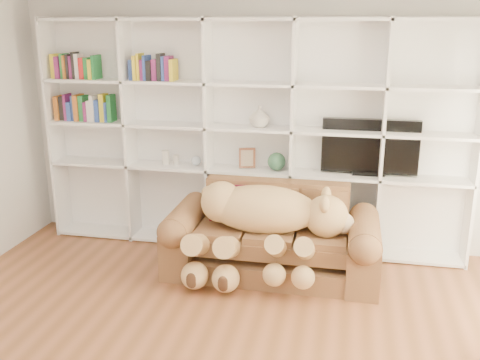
# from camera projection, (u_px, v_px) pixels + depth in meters

# --- Properties ---
(wall_back) EXTENTS (5.00, 0.02, 2.70)m
(wall_back) POSITION_uv_depth(u_px,v_px,m) (254.00, 120.00, 5.65)
(wall_back) COLOR white
(wall_back) RESTS_ON floor
(bookshelf) EXTENTS (4.43, 0.35, 2.40)m
(bookshelf) POSITION_uv_depth(u_px,v_px,m) (229.00, 126.00, 5.58)
(bookshelf) COLOR white
(bookshelf) RESTS_ON floor
(sofa) EXTENTS (2.00, 0.87, 0.84)m
(sofa) POSITION_uv_depth(u_px,v_px,m) (272.00, 241.00, 5.14)
(sofa) COLOR brown
(sofa) RESTS_ON floor
(teddy_bear) EXTENTS (1.52, 0.83, 0.88)m
(teddy_bear) POSITION_uv_depth(u_px,v_px,m) (262.00, 221.00, 4.92)
(teddy_bear) COLOR tan
(teddy_bear) RESTS_ON sofa
(throw_pillow) EXTENTS (0.41, 0.27, 0.40)m
(throw_pillow) POSITION_uv_depth(u_px,v_px,m) (229.00, 204.00, 5.28)
(throw_pillow) COLOR maroon
(throw_pillow) RESTS_ON sofa
(tv) EXTENTS (0.95, 0.18, 0.56)m
(tv) POSITION_uv_depth(u_px,v_px,m) (370.00, 147.00, 5.34)
(tv) COLOR black
(tv) RESTS_ON bookshelf
(picture_frame) EXTENTS (0.17, 0.07, 0.21)m
(picture_frame) POSITION_uv_depth(u_px,v_px,m) (247.00, 158.00, 5.58)
(picture_frame) COLOR brown
(picture_frame) RESTS_ON bookshelf
(green_vase) EXTENTS (0.19, 0.19, 0.19)m
(green_vase) POSITION_uv_depth(u_px,v_px,m) (277.00, 162.00, 5.52)
(green_vase) COLOR #305D40
(green_vase) RESTS_ON bookshelf
(figurine_tall) EXTENTS (0.10, 0.10, 0.15)m
(figurine_tall) POSITION_uv_depth(u_px,v_px,m) (166.00, 157.00, 5.76)
(figurine_tall) COLOR beige
(figurine_tall) RESTS_ON bookshelf
(figurine_short) EXTENTS (0.08, 0.08, 0.11)m
(figurine_short) POSITION_uv_depth(u_px,v_px,m) (176.00, 160.00, 5.75)
(figurine_short) COLOR beige
(figurine_short) RESTS_ON bookshelf
(snow_globe) EXTENTS (0.11, 0.11, 0.11)m
(snow_globe) POSITION_uv_depth(u_px,v_px,m) (196.00, 161.00, 5.70)
(snow_globe) COLOR silver
(snow_globe) RESTS_ON bookshelf
(shelf_vase) EXTENTS (0.24, 0.24, 0.22)m
(shelf_vase) POSITION_uv_depth(u_px,v_px,m) (260.00, 116.00, 5.43)
(shelf_vase) COLOR beige
(shelf_vase) RESTS_ON bookshelf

